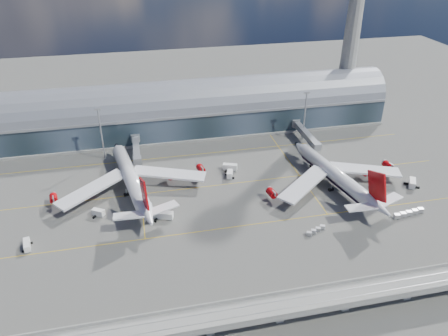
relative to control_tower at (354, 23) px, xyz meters
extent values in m
plane|color=#474744|center=(-85.00, -83.00, -51.64)|extent=(500.00, 500.00, 0.00)
cube|color=gold|center=(-85.00, -93.00, -51.63)|extent=(200.00, 0.25, 0.01)
cube|color=gold|center=(-85.00, -63.00, -51.63)|extent=(200.00, 0.25, 0.01)
cube|color=gold|center=(-85.00, -33.00, -51.63)|extent=(200.00, 0.25, 0.01)
cube|color=gold|center=(-120.00, -53.00, -51.63)|extent=(0.25, 80.00, 0.01)
cube|color=gold|center=(-50.00, -53.00, -51.63)|extent=(0.25, 80.00, 0.01)
cube|color=#1D2930|center=(-85.00, -5.00, -44.64)|extent=(200.00, 28.00, 14.00)
cylinder|color=slate|center=(-85.00, -5.00, -37.64)|extent=(200.00, 28.00, 28.00)
cube|color=gray|center=(-85.00, -19.00, -37.64)|extent=(200.00, 1.00, 1.20)
cube|color=gray|center=(-85.00, -5.00, -51.04)|extent=(200.00, 30.00, 1.20)
cube|color=gray|center=(0.00, 0.00, -47.64)|extent=(18.00, 18.00, 8.00)
cone|color=gray|center=(0.00, 0.00, -6.64)|extent=(10.00, 10.00, 90.00)
cube|color=gray|center=(-85.00, -138.00, -46.14)|extent=(220.00, 8.50, 1.20)
cube|color=gray|center=(-85.00, -142.00, -45.04)|extent=(220.00, 0.40, 1.20)
cube|color=gray|center=(-85.00, -134.00, -45.04)|extent=(220.00, 0.40, 1.20)
cube|color=gray|center=(-85.00, -139.50, -45.49)|extent=(220.00, 0.12, 0.12)
cube|color=gray|center=(-85.00, -136.50, -45.49)|extent=(220.00, 0.12, 0.12)
cube|color=gray|center=(-105.00, -138.00, -49.14)|extent=(2.20, 2.20, 5.00)
cube|color=gray|center=(-85.00, -138.00, -49.14)|extent=(2.20, 2.20, 5.00)
cube|color=gray|center=(-65.00, -138.00, -49.14)|extent=(2.20, 2.20, 5.00)
cube|color=gray|center=(-45.00, -138.00, -49.14)|extent=(2.20, 2.20, 5.00)
cylinder|color=gray|center=(-135.00, -28.00, -39.14)|extent=(0.70, 0.70, 25.00)
cube|color=gray|center=(-135.00, -28.00, -26.44)|extent=(3.00, 0.40, 1.00)
cylinder|color=gray|center=(-35.00, -28.00, -39.14)|extent=(0.70, 0.70, 25.00)
cube|color=gray|center=(-35.00, -28.00, -26.44)|extent=(3.00, 0.40, 1.00)
cylinder|color=white|center=(-123.44, -58.47, -45.69)|extent=(14.93, 51.18, 6.14)
cone|color=white|center=(-128.38, -30.58, -45.69)|extent=(7.39, 8.63, 6.14)
cone|color=white|center=(-118.15, -88.25, -44.92)|extent=(8.06, 12.41, 6.14)
cube|color=#A7070A|center=(-118.66, -85.41, -37.34)|extent=(2.67, 11.42, 12.71)
cube|color=white|center=(-138.92, -63.16, -46.46)|extent=(29.09, 25.12, 2.48)
cube|color=white|center=(-107.29, -57.55, -46.46)|extent=(31.80, 16.83, 2.48)
cylinder|color=#A7070A|center=(-139.84, -61.38, -48.18)|extent=(3.86, 5.26, 3.07)
cylinder|color=#A7070A|center=(-153.90, -63.87, -48.18)|extent=(3.86, 5.26, 3.07)
cylinder|color=#A7070A|center=(-107.04, -55.56, -48.18)|extent=(3.86, 5.26, 3.07)
cylinder|color=#A7070A|center=(-92.98, -53.07, -48.18)|extent=(3.86, 5.26, 3.07)
cylinder|color=gray|center=(-126.57, -40.80, -50.20)|extent=(0.48, 0.48, 2.88)
cylinder|color=gray|center=(-125.79, -62.78, -50.20)|extent=(0.58, 0.58, 2.88)
cylinder|color=gray|center=(-119.74, -61.71, -50.20)|extent=(0.58, 0.58, 2.88)
cylinder|color=black|center=(-125.79, -62.78, -51.11)|extent=(2.33, 1.79, 1.44)
cylinder|color=black|center=(-119.74, -61.71, -51.11)|extent=(2.33, 1.79, 1.44)
cylinder|color=white|center=(-39.18, -73.03, -45.85)|extent=(14.11, 47.65, 5.68)
cone|color=white|center=(-43.96, -46.83, -45.85)|extent=(7.00, 8.73, 5.68)
cone|color=white|center=(-34.04, -101.17, -45.07)|extent=(7.71, 12.59, 5.68)
cube|color=#A7070A|center=(-34.56, -98.27, -37.62)|extent=(2.78, 11.65, 12.98)
cube|color=white|center=(-53.92, -77.72, -46.64)|extent=(28.05, 24.49, 2.43)
cube|color=white|center=(-23.72, -72.20, -46.64)|extent=(30.55, 16.43, 2.43)
cylinder|color=black|center=(-39.18, -73.03, -47.42)|extent=(12.40, 42.71, 4.83)
cylinder|color=#A7070A|center=(-54.83, -75.89, -48.40)|extent=(3.97, 5.38, 3.14)
cylinder|color=#A7070A|center=(-68.25, -78.34, -48.40)|extent=(3.97, 5.38, 3.14)
cylinder|color=#A7070A|center=(-23.52, -70.17, -48.40)|extent=(3.97, 5.38, 3.14)
cylinder|color=#A7070A|center=(-10.10, -67.72, -48.40)|extent=(3.97, 5.38, 3.14)
cylinder|color=gray|center=(-42.18, -56.59, -50.17)|extent=(0.49, 0.49, 2.94)
cylinder|color=gray|center=(-41.56, -77.45, -50.17)|extent=(0.59, 0.59, 2.94)
cylinder|color=gray|center=(-35.39, -76.32, -50.17)|extent=(0.59, 0.59, 2.94)
cylinder|color=black|center=(-41.56, -77.45, -51.10)|extent=(2.39, 1.83, 1.47)
cylinder|color=black|center=(-35.39, -76.32, -51.10)|extent=(2.39, 1.83, 1.47)
cube|color=gray|center=(-119.94, -31.00, -46.44)|extent=(3.00, 24.00, 3.00)
cube|color=gray|center=(-119.94, -43.00, -46.44)|extent=(3.60, 3.60, 3.40)
cylinder|color=gray|center=(-119.94, -19.00, -46.44)|extent=(4.40, 4.40, 4.00)
cylinder|color=gray|center=(-119.94, -43.00, -49.94)|extent=(0.50, 0.50, 3.40)
cylinder|color=black|center=(-119.94, -43.00, -51.29)|extent=(1.40, 0.80, 0.80)
cube|color=gray|center=(-35.68, -33.00, -46.44)|extent=(3.00, 28.00, 3.00)
cube|color=gray|center=(-35.68, -47.00, -46.44)|extent=(3.60, 3.60, 3.40)
cylinder|color=gray|center=(-35.68, -19.00, -46.44)|extent=(4.40, 4.40, 4.00)
cylinder|color=gray|center=(-35.68, -47.00, -49.94)|extent=(0.50, 0.50, 3.40)
cylinder|color=black|center=(-35.68, -47.00, -51.29)|extent=(1.40, 0.80, 0.80)
cube|color=white|center=(-160.21, -89.19, -50.23)|extent=(3.12, 6.42, 2.29)
cylinder|color=black|center=(-159.85, -87.25, -51.24)|extent=(2.31, 1.18, 0.79)
cylinder|color=black|center=(-160.57, -91.12, -51.24)|extent=(2.31, 1.18, 0.79)
cube|color=white|center=(-136.64, -74.85, -50.11)|extent=(5.21, 4.34, 2.48)
cylinder|color=black|center=(-135.34, -74.06, -51.21)|extent=(1.96, 2.48, 0.86)
cylinder|color=black|center=(-137.95, -75.64, -51.21)|extent=(1.96, 2.48, 0.86)
cube|color=white|center=(-112.73, -81.96, -49.99)|extent=(8.56, 5.02, 2.68)
cylinder|color=black|center=(-110.25, -81.07, -51.17)|extent=(1.74, 2.74, 0.93)
cylinder|color=black|center=(-115.22, -82.85, -51.17)|extent=(1.74, 2.74, 0.93)
cube|color=white|center=(-6.47, -81.77, -49.93)|extent=(5.52, 6.71, 2.77)
cylinder|color=black|center=(-7.57, -80.04, -51.16)|extent=(2.76, 2.25, 0.96)
cylinder|color=black|center=(-5.36, -83.49, -51.16)|extent=(2.76, 2.25, 0.96)
cube|color=white|center=(-80.74, -57.53, -50.05)|extent=(3.69, 5.43, 2.59)
cylinder|color=black|center=(-81.22, -56.01, -51.19)|extent=(2.64, 1.61, 0.90)
cylinder|color=black|center=(-80.26, -59.05, -51.19)|extent=(2.64, 1.61, 0.90)
cube|color=white|center=(-79.23, -51.54, -49.93)|extent=(6.85, 4.60, 2.77)
cylinder|color=black|center=(-77.32, -50.80, -51.16)|extent=(1.86, 2.83, 0.96)
cylinder|color=black|center=(-81.14, -52.28, -51.16)|extent=(1.86, 2.83, 0.96)
cube|color=gray|center=(-62.08, -103.78, -51.42)|extent=(2.49, 2.11, 0.26)
cube|color=#A9A9AE|center=(-62.08, -103.78, -50.71)|extent=(2.13, 1.89, 1.32)
cube|color=gray|center=(-59.97, -102.90, -51.42)|extent=(2.49, 2.11, 0.26)
cube|color=#A9A9AE|center=(-59.97, -102.90, -50.71)|extent=(2.13, 1.89, 1.32)
cube|color=gray|center=(-57.86, -102.02, -51.42)|extent=(2.49, 2.11, 0.26)
cube|color=#A9A9AE|center=(-57.86, -102.02, -50.71)|extent=(2.13, 1.89, 1.32)
cube|color=gray|center=(-55.76, -101.13, -51.42)|extent=(2.49, 2.11, 0.26)
cube|color=#A9A9AE|center=(-55.76, -101.13, -50.71)|extent=(2.13, 1.89, 1.32)
cube|color=gray|center=(-25.33, -101.10, -51.37)|extent=(2.79, 2.06, 0.32)
cube|color=#A9A9AE|center=(-25.33, -101.10, -50.51)|extent=(2.35, 1.89, 1.61)
cube|color=gray|center=(-22.57, -100.71, -51.37)|extent=(2.79, 2.06, 0.32)
cube|color=#A9A9AE|center=(-22.57, -100.71, -50.51)|extent=(2.35, 1.89, 1.61)
cube|color=gray|center=(-19.81, -100.32, -51.37)|extent=(2.79, 2.06, 0.32)
cube|color=#A9A9AE|center=(-19.81, -100.32, -50.51)|extent=(2.35, 1.89, 1.61)
cube|color=gray|center=(-17.06, -99.93, -51.37)|extent=(2.79, 2.06, 0.32)
cube|color=#A9A9AE|center=(-17.06, -99.93, -50.51)|extent=(2.35, 1.89, 1.61)
cube|color=gray|center=(-14.30, -99.54, -51.37)|extent=(2.79, 2.06, 0.32)
cube|color=#A9A9AE|center=(-14.30, -99.54, -50.51)|extent=(2.35, 1.89, 1.61)
camera|label=1|loc=(-118.81, -219.04, 47.67)|focal=35.00mm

